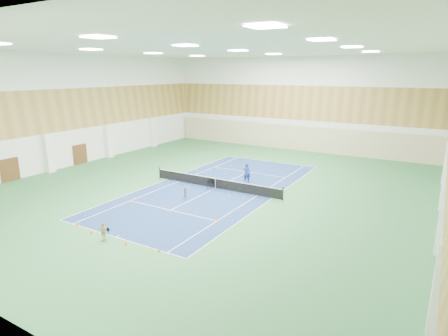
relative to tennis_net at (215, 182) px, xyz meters
The scene contains 22 objects.
ground 0.55m from the tennis_net, ahead, with size 40.00×40.00×0.00m, color #2D6939.
room_shell 5.45m from the tennis_net, ahead, with size 36.00×40.00×12.00m, color white, non-canonical shape.
wood_cladding 7.45m from the tennis_net, ahead, with size 36.00×40.00×8.00m, color #A7803E, non-canonical shape.
ceiling_light_grid 11.37m from the tennis_net, ahead, with size 21.40×25.40×0.06m, color white, non-canonical shape.
court_surface 0.55m from the tennis_net, ahead, with size 10.97×23.77×0.01m, color navy.
tennis_balls_scatter 0.50m from the tennis_net, ahead, with size 10.57×22.77×0.07m, color #CEF129, non-canonical shape.
tennis_net is the anchor object (origin of this frame).
back_curtain 19.78m from the tennis_net, 90.00° to the left, with size 35.40×0.16×3.20m, color #C6B793.
door_left_a 19.63m from the tennis_net, 155.94° to the right, with size 0.08×1.80×2.20m, color #593319.
door_left_b 17.93m from the tennis_net, behind, with size 0.08×1.80×2.20m, color #593319.
coach 3.36m from the tennis_net, 60.94° to the left, with size 0.69×0.45×1.88m, color navy.
child_court 3.91m from the tennis_net, 96.75° to the right, with size 0.50×0.39×1.03m, color gray.
child_apron 12.63m from the tennis_net, 91.12° to the right, with size 0.71×0.29×1.21m, color tan.
ball_cart 0.61m from the tennis_net, 97.57° to the right, with size 0.54×0.54×0.93m, color black, non-canonical shape.
cone_svc_a 7.72m from the tennis_net, 117.17° to the right, with size 0.23×0.23×0.25m, color #E1560B.
cone_svc_b 6.10m from the tennis_net, 99.72° to the right, with size 0.19×0.19×0.20m, color orange.
cone_svc_c 6.40m from the tennis_net, 75.03° to the right, with size 0.19×0.19×0.20m, color #F1500C.
cone_svc_d 7.46m from the tennis_net, 57.22° to the right, with size 0.23×0.23×0.25m, color #FF5E0D.
cone_base_a 12.43m from the tennis_net, 107.03° to the right, with size 0.21×0.21×0.23m, color #F14B0C.
cone_base_b 12.44m from the tennis_net, 97.90° to the right, with size 0.20×0.20×0.22m, color #F0480C.
cone_base_c 12.42m from the tennis_net, 83.82° to the right, with size 0.22×0.22×0.24m, color orange.
cone_base_d 12.51m from the tennis_net, 73.24° to the right, with size 0.21×0.21×0.23m, color orange.
Camera 1 is at (16.91, -27.06, 10.12)m, focal length 30.00 mm.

